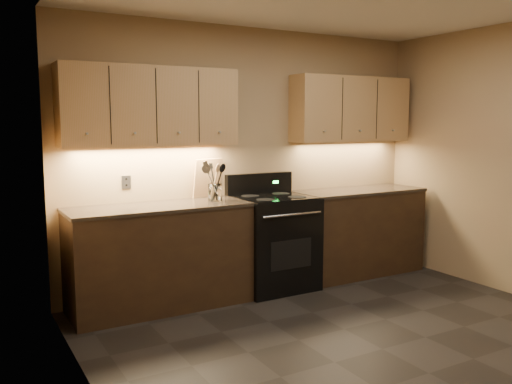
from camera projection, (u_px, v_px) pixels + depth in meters
floor at (383, 349)px, 3.99m from camera, size 4.00×4.00×0.00m
wall_back at (250, 158)px, 5.55m from camera, size 4.00×0.04×2.60m
wall_left at (104, 192)px, 2.84m from camera, size 0.04×4.00×2.60m
counter_left at (160, 256)px, 4.86m from camera, size 1.62×0.62×0.93m
counter_right at (357, 231)px, 5.98m from camera, size 1.46×0.62×0.93m
stove at (273, 241)px, 5.42m from camera, size 0.76×0.68×1.14m
upper_cab_left at (151, 107)px, 4.81m from camera, size 1.60×0.30×0.70m
upper_cab_right at (351, 109)px, 5.93m from camera, size 1.44×0.30×0.70m
outlet_plate at (126, 182)px, 4.93m from camera, size 0.08×0.01×0.12m
utensil_crock at (215, 193)px, 5.07m from camera, size 0.17×0.17×0.16m
cutting_board at (208, 178)px, 5.29m from camera, size 0.31×0.13×0.38m
wooden_spoon at (211, 182)px, 5.04m from camera, size 0.15×0.07×0.33m
black_spoon at (213, 180)px, 5.08m from camera, size 0.11×0.18×0.36m
black_turner at (217, 180)px, 5.03m from camera, size 0.12×0.21×0.37m
steel_spatula at (217, 178)px, 5.07m from camera, size 0.22×0.10×0.40m
steel_skimmer at (219, 181)px, 5.05m from camera, size 0.21×0.11×0.35m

